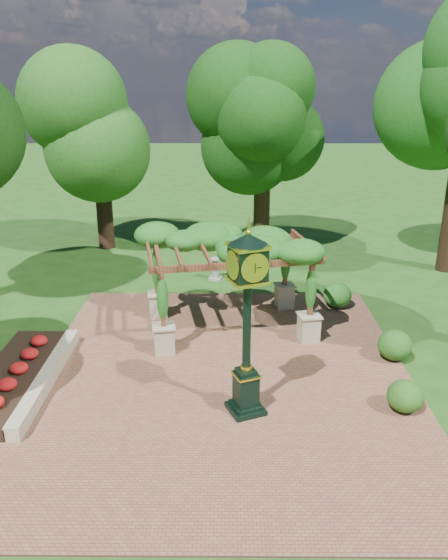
{
  "coord_description": "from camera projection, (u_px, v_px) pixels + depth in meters",
  "views": [
    {
      "loc": [
        0.1,
        -11.94,
        7.46
      ],
      "look_at": [
        0.0,
        2.5,
        2.2
      ],
      "focal_mm": 35.0,
      "sensor_mm": 36.0,
      "label": 1
    }
  ],
  "objects": [
    {
      "name": "flower_bed",
      "position": [
        13.0,
        378.0,
        14.22
      ],
      "size": [
        1.5,
        5.0,
        0.36
      ],
      "primitive_type": "cube",
      "color": "red",
      "rests_on": "ground"
    },
    {
      "name": "pedestal_clock",
      "position": [
        247.0,
        309.0,
        12.17
      ],
      "size": [
        1.16,
        1.16,
        4.48
      ],
      "rotation": [
        0.0,
        0.0,
        0.4
      ],
      "color": "black",
      "rests_on": "brick_plaza"
    },
    {
      "name": "shrub_back",
      "position": [
        337.0,
        295.0,
        18.95
      ],
      "size": [
        1.2,
        1.2,
        0.88
      ],
      "primitive_type": "ellipsoid",
      "rotation": [
        0.0,
        0.0,
        0.26
      ],
      "color": "#296C1F",
      "rests_on": "brick_plaza"
    },
    {
      "name": "shrub_mid",
      "position": [
        395.0,
        345.0,
        15.38
      ],
      "size": [
        1.16,
        1.16,
        0.86
      ],
      "primitive_type": "ellipsoid",
      "rotation": [
        0.0,
        0.0,
        -0.25
      ],
      "color": "#225417",
      "rests_on": "brick_plaza"
    },
    {
      "name": "sundial",
      "position": [
        215.0,
        270.0,
        21.75
      ],
      "size": [
        0.57,
        0.57,
        0.88
      ],
      "rotation": [
        0.0,
        0.0,
        -0.2
      ],
      "color": "gray",
      "rests_on": "ground"
    },
    {
      "name": "tree_north",
      "position": [
        264.0,
        120.0,
        24.38
      ],
      "size": [
        4.52,
        4.52,
        8.57
      ],
      "color": "#372416",
      "rests_on": "ground"
    },
    {
      "name": "brick_plaza",
      "position": [
        224.0,
        375.0,
        14.71
      ],
      "size": [
        10.0,
        12.0,
        0.04
      ],
      "primitive_type": "cube",
      "color": "brown",
      "rests_on": "ground"
    },
    {
      "name": "tree_west_far",
      "position": [
        98.0,
        129.0,
        24.25
      ],
      "size": [
        4.35,
        4.35,
        8.0
      ],
      "color": "#311D13",
      "rests_on": "ground"
    },
    {
      "name": "border_wall",
      "position": [
        47.0,
        378.0,
        14.21
      ],
      "size": [
        0.35,
        5.0,
        0.4
      ],
      "primitive_type": "cube",
      "color": "#C6B793",
      "rests_on": "ground"
    },
    {
      "name": "shrub_front",
      "position": [
        405.0,
        396.0,
        12.96
      ],
      "size": [
        1.07,
        1.07,
        0.78
      ],
      "primitive_type": "ellipsoid",
      "rotation": [
        0.0,
        0.0,
        -0.28
      ],
      "color": "#285418",
      "rests_on": "brick_plaza"
    },
    {
      "name": "pergola",
      "position": [
        230.0,
        250.0,
        16.64
      ],
      "size": [
        5.58,
        4.07,
        3.2
      ],
      "rotation": [
        0.0,
        0.0,
        0.19
      ],
      "color": "tan",
      "rests_on": "brick_plaza"
    },
    {
      "name": "ground",
      "position": [
        223.0,
        396.0,
        13.78
      ],
      "size": [
        120.0,
        120.0,
        0.0
      ],
      "primitive_type": "plane",
      "color": "#1E4714",
      "rests_on": "ground"
    }
  ]
}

